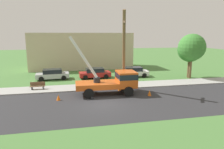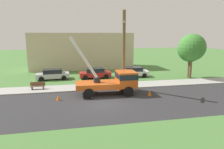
{
  "view_description": "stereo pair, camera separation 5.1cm",
  "coord_description": "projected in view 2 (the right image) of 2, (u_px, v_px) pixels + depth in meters",
  "views": [
    {
      "loc": [
        -2.8,
        -17.22,
        6.11
      ],
      "look_at": [
        1.51,
        3.63,
        1.91
      ],
      "focal_mm": 32.54,
      "sensor_mm": 36.0,
      "label": 1
    },
    {
      "loc": [
        -2.75,
        -17.23,
        6.11
      ],
      "look_at": [
        1.51,
        3.63,
        1.91
      ],
      "focal_mm": 32.54,
      "sensor_mm": 36.0,
      "label": 2
    }
  ],
  "objects": [
    {
      "name": "roadside_tree_near",
      "position": [
        190.0,
        50.0,
        28.57
      ],
      "size": [
        3.42,
        3.42,
        5.71
      ],
      "color": "brown",
      "rests_on": "ground"
    },
    {
      "name": "parked_sedan_red",
      "position": [
        95.0,
        73.0,
        28.94
      ],
      "size": [
        4.46,
        2.13,
        1.42
      ],
      "color": "#B21E1E",
      "rests_on": "ground"
    },
    {
      "name": "traffic_cone_ahead",
      "position": [
        149.0,
        93.0,
        20.61
      ],
      "size": [
        0.36,
        0.36,
        0.56
      ],
      "primitive_type": "cone",
      "color": "orange",
      "rests_on": "ground"
    },
    {
      "name": "roadside_tree_far",
      "position": [
        192.0,
        47.0,
        28.12
      ],
      "size": [
        3.73,
        3.73,
        6.24
      ],
      "color": "brown",
      "rests_on": "ground"
    },
    {
      "name": "lowrise_building_backdrop",
      "position": [
        82.0,
        51.0,
        37.34
      ],
      "size": [
        18.0,
        6.0,
        6.4
      ],
      "primitive_type": "cube",
      "color": "#C6B293",
      "rests_on": "ground"
    },
    {
      "name": "parked_sedan_silver",
      "position": [
        53.0,
        74.0,
        28.03
      ],
      "size": [
        4.52,
        2.22,
        1.42
      ],
      "color": "#B7B7BF",
      "rests_on": "ground"
    },
    {
      "name": "traffic_cone_behind",
      "position": [
        58.0,
        97.0,
        19.15
      ],
      "size": [
        0.36,
        0.36,
        0.56
      ],
      "primitive_type": "cone",
      "color": "orange",
      "rests_on": "ground"
    },
    {
      "name": "park_bench",
      "position": [
        38.0,
        86.0,
        22.71
      ],
      "size": [
        1.6,
        0.45,
        0.9
      ],
      "color": "brown",
      "rests_on": "ground"
    },
    {
      "name": "parked_sedan_white",
      "position": [
        133.0,
        72.0,
        29.86
      ],
      "size": [
        4.53,
        2.24,
        1.42
      ],
      "color": "silver",
      "rests_on": "ground"
    },
    {
      "name": "ground_plane",
      "position": [
        91.0,
        77.0,
        29.82
      ],
      "size": [
        120.0,
        120.0,
        0.0
      ],
      "primitive_type": "plane",
      "color": "#477538"
    },
    {
      "name": "road_asphalt",
      "position": [
        104.0,
        103.0,
        18.29
      ],
      "size": [
        80.0,
        8.99,
        0.01
      ],
      "primitive_type": "cube",
      "color": "#2B2B2D",
      "rests_on": "ground"
    },
    {
      "name": "traffic_cone_curbside",
      "position": [
        120.0,
        88.0,
        22.51
      ],
      "size": [
        0.36,
        0.36,
        0.56
      ],
      "primitive_type": "cone",
      "color": "orange",
      "rests_on": "ground"
    },
    {
      "name": "utility_truck",
      "position": [
        114.0,
        81.0,
        21.1
      ],
      "size": [
        6.76,
        3.2,
        5.98
      ],
      "color": "#C65119",
      "rests_on": "ground"
    },
    {
      "name": "leaning_utility_pole",
      "position": [
        124.0,
        51.0,
        21.51
      ],
      "size": [
        1.21,
        3.67,
        8.56
      ],
      "color": "brown",
      "rests_on": "ground"
    },
    {
      "name": "sidewalk_strip",
      "position": [
        96.0,
        87.0,
        24.0
      ],
      "size": [
        80.0,
        2.92,
        0.1
      ],
      "primitive_type": "cube",
      "color": "#9E9E99",
      "rests_on": "ground"
    }
  ]
}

